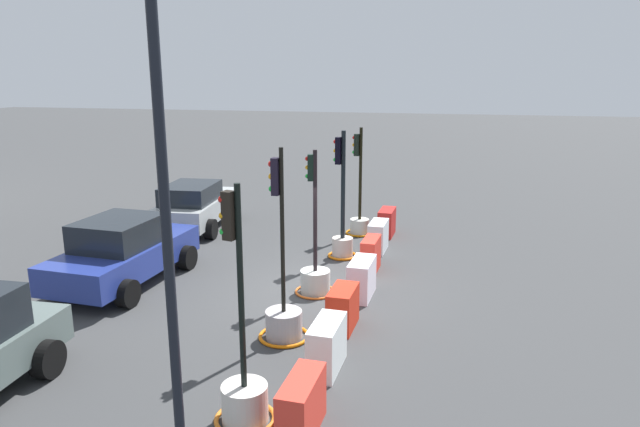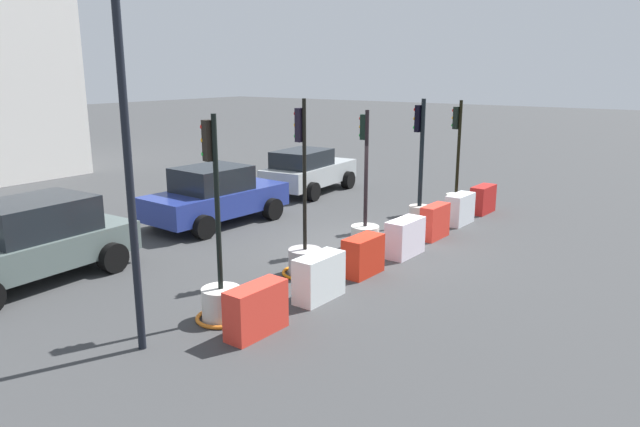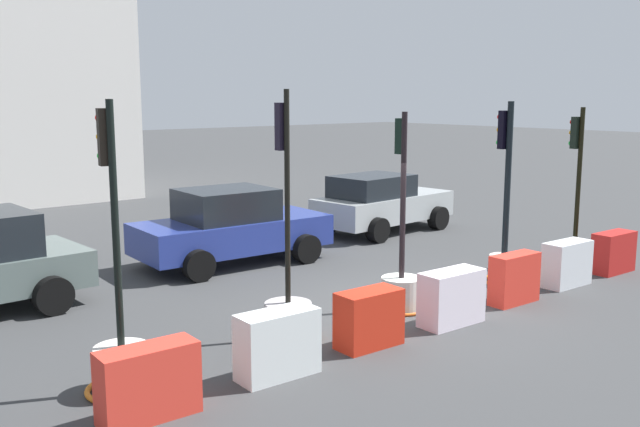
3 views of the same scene
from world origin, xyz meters
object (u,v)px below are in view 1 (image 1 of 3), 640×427
(traffic_light_4, at_px, (359,216))
(construction_barrier_3, at_px, (362,279))
(car_silver_hatchback, at_px, (196,205))
(construction_barrier_4, at_px, (371,255))
(construction_barrier_2, at_px, (343,308))
(construction_barrier_6, at_px, (387,222))
(street_lamp_post, at_px, (158,106))
(construction_barrier_0, at_px, (302,406))
(traffic_light_2, at_px, (315,273))
(construction_barrier_5, at_px, (378,237))
(car_blue_estate, at_px, (123,251))
(construction_barrier_1, at_px, (327,346))
(traffic_light_3, at_px, (342,233))
(traffic_light_1, at_px, (283,315))
(traffic_light_0, at_px, (244,390))

(traffic_light_4, height_order, construction_barrier_3, traffic_light_4)
(car_silver_hatchback, bearing_deg, construction_barrier_4, -114.51)
(construction_barrier_2, height_order, construction_barrier_6, construction_barrier_6)
(street_lamp_post, bearing_deg, construction_barrier_0, -37.95)
(traffic_light_2, distance_m, street_lamp_post, 7.82)
(construction_barrier_5, relative_size, car_blue_estate, 0.25)
(construction_barrier_0, xyz_separation_m, construction_barrier_6, (10.35, 0.02, -0.00))
(construction_barrier_6, bearing_deg, construction_barrier_2, 179.42)
(construction_barrier_1, distance_m, construction_barrier_2, 1.67)
(traffic_light_4, relative_size, construction_barrier_6, 3.24)
(construction_barrier_0, height_order, construction_barrier_3, construction_barrier_3)
(traffic_light_3, bearing_deg, traffic_light_1, 178.39)
(construction_barrier_1, bearing_deg, construction_barrier_6, -0.15)
(car_blue_estate, bearing_deg, construction_barrier_1, -117.26)
(construction_barrier_4, height_order, construction_barrier_6, construction_barrier_4)
(traffic_light_3, xyz_separation_m, car_silver_hatchback, (1.81, 5.21, 0.11))
(construction_barrier_2, xyz_separation_m, construction_barrier_3, (1.70, -0.11, 0.02))
(traffic_light_0, xyz_separation_m, construction_barrier_0, (-0.08, -0.89, -0.08))
(traffic_light_4, relative_size, construction_barrier_2, 3.37)
(traffic_light_4, bearing_deg, construction_barrier_3, -170.02)
(construction_barrier_2, distance_m, construction_barrier_3, 1.71)
(construction_barrier_6, xyz_separation_m, car_blue_estate, (-5.60, 5.69, 0.38))
(traffic_light_0, height_order, street_lamp_post, street_lamp_post)
(construction_barrier_4, bearing_deg, traffic_light_4, 14.18)
(traffic_light_0, xyz_separation_m, construction_barrier_1, (1.74, -0.85, -0.06))
(construction_barrier_6, height_order, car_silver_hatchback, car_silver_hatchback)
(traffic_light_1, height_order, street_lamp_post, street_lamp_post)
(car_silver_hatchback, bearing_deg, car_blue_estate, -174.60)
(traffic_light_3, relative_size, construction_barrier_3, 3.12)
(construction_barrier_1, relative_size, construction_barrier_2, 1.11)
(construction_barrier_1, height_order, construction_barrier_3, construction_barrier_1)
(traffic_light_0, bearing_deg, construction_barrier_2, -13.16)
(traffic_light_3, distance_m, construction_barrier_0, 8.00)
(traffic_light_1, xyz_separation_m, street_lamp_post, (-4.24, 0.00, 4.16))
(construction_barrier_6, bearing_deg, traffic_light_2, 168.51)
(car_blue_estate, relative_size, street_lamp_post, 0.58)
(traffic_light_0, xyz_separation_m, car_silver_hatchback, (9.66, 5.29, 0.28))
(car_silver_hatchback, bearing_deg, traffic_light_1, -143.86)
(construction_barrier_2, relative_size, street_lamp_post, 0.14)
(construction_barrier_2, bearing_deg, traffic_light_0, 166.84)
(traffic_light_0, relative_size, car_silver_hatchback, 0.86)
(street_lamp_post, bearing_deg, traffic_light_0, -8.56)
(traffic_light_3, height_order, car_silver_hatchback, traffic_light_3)
(construction_barrier_4, height_order, car_blue_estate, car_blue_estate)
(traffic_light_3, relative_size, construction_barrier_2, 3.50)
(traffic_light_0, height_order, car_blue_estate, traffic_light_0)
(traffic_light_3, bearing_deg, traffic_light_0, -179.41)
(construction_barrier_5, bearing_deg, construction_barrier_1, -179.75)
(construction_barrier_3, bearing_deg, traffic_light_3, 19.83)
(traffic_light_2, bearing_deg, construction_barrier_5, -15.90)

